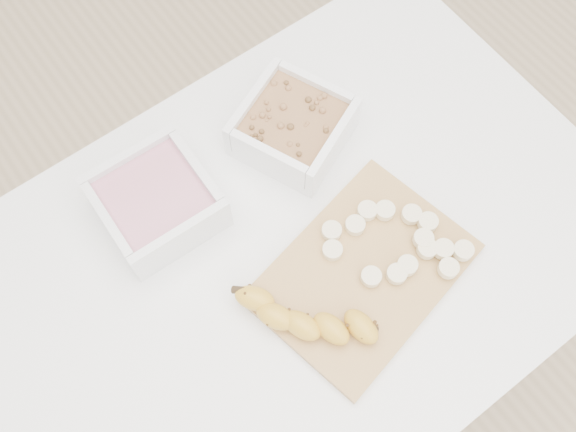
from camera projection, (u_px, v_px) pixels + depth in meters
ground at (295, 347)px, 1.68m from camera, size 3.50×3.50×0.00m
table at (299, 266)px, 1.08m from camera, size 1.00×0.70×0.75m
bowl_yogurt at (157, 202)px, 0.98m from camera, size 0.17×0.17×0.08m
bowl_granola at (293, 126)px, 1.03m from camera, size 0.21×0.21×0.08m
cutting_board at (363, 273)px, 0.96m from camera, size 0.35×0.28×0.01m
banana at (310, 318)px, 0.91m from camera, size 0.14×0.21×0.04m
banana_slices at (399, 242)px, 0.97m from camera, size 0.19×0.18×0.02m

